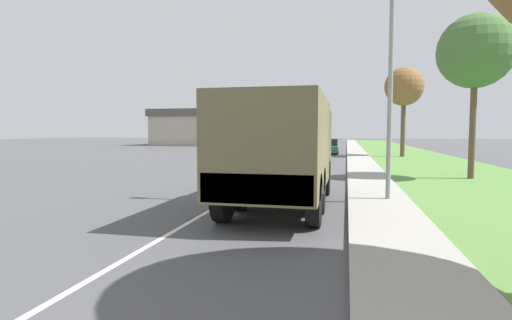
% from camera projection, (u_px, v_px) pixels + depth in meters
% --- Properties ---
extents(ground_plane, '(180.00, 180.00, 0.00)m').
position_uv_depth(ground_plane, '(310.00, 153.00, 39.18)').
color(ground_plane, '#4C4C4F').
extents(lane_centre_stripe, '(0.12, 120.00, 0.00)m').
position_uv_depth(lane_centre_stripe, '(310.00, 153.00, 39.18)').
color(lane_centre_stripe, silver).
rests_on(lane_centre_stripe, ground).
extents(sidewalk_right, '(1.80, 120.00, 0.12)m').
position_uv_depth(sidewalk_right, '(357.00, 153.00, 38.18)').
color(sidewalk_right, '#9E9B93').
rests_on(sidewalk_right, ground).
extents(grass_strip_right, '(7.00, 120.00, 0.02)m').
position_uv_depth(grass_strip_right, '(405.00, 154.00, 37.21)').
color(grass_strip_right, '#56843D').
rests_on(grass_strip_right, ground).
extents(military_truck, '(2.39, 6.93, 2.96)m').
position_uv_depth(military_truck, '(283.00, 146.00, 11.02)').
color(military_truck, '#474C38').
rests_on(military_truck, ground).
extents(car_nearest_ahead, '(1.90, 4.79, 1.36)m').
position_uv_depth(car_nearest_ahead, '(265.00, 154.00, 26.00)').
color(car_nearest_ahead, silver).
rests_on(car_nearest_ahead, ground).
extents(car_second_ahead, '(1.82, 4.83, 1.41)m').
position_uv_depth(car_second_ahead, '(329.00, 147.00, 37.98)').
color(car_second_ahead, '#336B3D').
rests_on(car_second_ahead, ground).
extents(lamp_post, '(1.69, 0.24, 7.94)m').
position_uv_depth(lamp_post, '(385.00, 39.00, 11.53)').
color(lamp_post, gray).
rests_on(lamp_post, sidewalk_right).
extents(tree_mid_right, '(3.21, 3.21, 7.19)m').
position_uv_depth(tree_mid_right, '(475.00, 52.00, 17.36)').
color(tree_mid_right, brown).
rests_on(tree_mid_right, grass_strip_right).
extents(tree_far_right, '(3.17, 3.17, 7.40)m').
position_uv_depth(tree_far_right, '(404.00, 87.00, 33.09)').
color(tree_far_right, brown).
rests_on(tree_far_right, grass_strip_right).
extents(building_distant, '(14.38, 14.13, 5.47)m').
position_uv_depth(building_distant, '(207.00, 127.00, 64.50)').
color(building_distant, '#B2A893').
rests_on(building_distant, ground).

